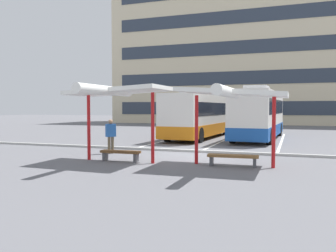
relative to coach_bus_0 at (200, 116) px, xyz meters
name	(u,v)px	position (x,y,z in m)	size (l,w,h in m)	color
ground_plane	(191,156)	(2.11, -9.80, -1.62)	(160.00, 160.00, 0.00)	slate
terminal_building	(262,53)	(2.14, 27.46, 8.52)	(43.06, 10.86, 23.00)	beige
coach_bus_0	(200,116)	(0.00, 0.00, 0.00)	(3.01, 10.57, 3.53)	silver
coach_bus_1	(259,115)	(4.28, 0.34, 0.11)	(2.96, 10.75, 3.73)	silver
lane_stripe_0	(176,138)	(-1.65, -0.77, -1.62)	(0.16, 14.00, 0.01)	white
lane_stripe_1	(226,139)	(2.11, -0.77, -1.62)	(0.16, 14.00, 0.01)	white
lane_stripe_2	(282,141)	(5.88, -0.77, -1.62)	(0.16, 14.00, 0.01)	white
waiting_shelter_0	(116,93)	(-0.22, -12.74, 1.24)	(3.97, 4.36, 3.13)	red
bench_0	(120,153)	(-0.22, -12.42, -1.29)	(1.73, 0.49, 0.45)	brown
waiting_shelter_1	(233,94)	(4.44, -12.27, 1.13)	(3.96, 4.79, 3.02)	red
bench_1	(233,157)	(4.44, -12.14, -1.28)	(1.96, 0.57, 0.45)	brown
platform_kerb	(198,151)	(2.11, -8.42, -1.56)	(44.00, 0.24, 0.12)	#ADADA8
waiting_passenger_0	(111,134)	(-1.83, -10.32, -0.65)	(0.50, 0.50, 1.68)	brown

